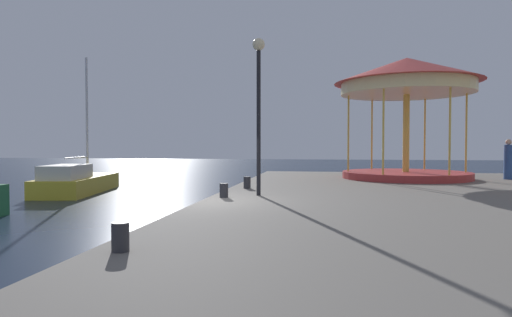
% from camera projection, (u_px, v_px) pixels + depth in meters
% --- Properties ---
extents(ground_plane, '(120.00, 120.00, 0.00)m').
position_uv_depth(ground_plane, '(202.00, 230.00, 11.64)').
color(ground_plane, '#162338').
extents(quay_dock, '(14.62, 26.48, 0.80)m').
position_uv_depth(quay_dock, '(496.00, 223.00, 10.48)').
color(quay_dock, slate).
rests_on(quay_dock, ground).
extents(sailboat_yellow, '(3.18, 6.38, 6.66)m').
position_uv_depth(sailboat_yellow, '(76.00, 182.00, 20.57)').
color(sailboat_yellow, gold).
rests_on(sailboat_yellow, ground).
extents(carousel, '(6.27, 6.27, 5.29)m').
position_uv_depth(carousel, '(407.00, 89.00, 19.10)').
color(carousel, '#B23333').
rests_on(carousel, quay_dock).
extents(lamp_post_mid_promenade, '(0.36, 0.36, 4.55)m').
position_uv_depth(lamp_post_mid_promenade, '(259.00, 89.00, 12.62)').
color(lamp_post_mid_promenade, black).
rests_on(lamp_post_mid_promenade, quay_dock).
extents(bollard_south, '(0.24, 0.24, 0.40)m').
position_uv_depth(bollard_south, '(120.00, 237.00, 5.99)').
color(bollard_south, '#2D2D33').
rests_on(bollard_south, quay_dock).
extents(bollard_north, '(0.24, 0.24, 0.40)m').
position_uv_depth(bollard_north, '(247.00, 182.00, 14.78)').
color(bollard_north, '#2D2D33').
rests_on(bollard_north, quay_dock).
extents(bollard_center, '(0.24, 0.24, 0.40)m').
position_uv_depth(bollard_center, '(224.00, 190.00, 12.20)').
color(bollard_center, '#2D2D33').
rests_on(bollard_center, quay_dock).
extents(person_by_the_water, '(0.34, 0.34, 1.72)m').
position_uv_depth(person_by_the_water, '(508.00, 161.00, 18.72)').
color(person_by_the_water, '#2D4C8C').
rests_on(person_by_the_water, quay_dock).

